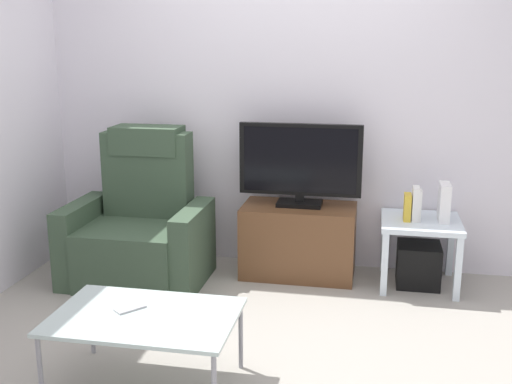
{
  "coord_description": "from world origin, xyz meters",
  "views": [
    {
      "loc": [
        0.64,
        -3.47,
        1.7
      ],
      "look_at": [
        -0.14,
        0.5,
        0.7
      ],
      "focal_mm": 43.62,
      "sensor_mm": 36.0,
      "label": 1
    }
  ],
  "objects_px": {
    "television": "(300,163)",
    "book_middle": "(415,204)",
    "recliner_armchair": "(140,228)",
    "tv_stand": "(298,240)",
    "book_leftmost": "(407,207)",
    "game_console": "(444,202)",
    "book_rightmost": "(419,205)",
    "side_table": "(421,230)",
    "cell_phone": "(130,308)",
    "subwoofer_box": "(418,265)",
    "coffee_table": "(145,319)"
  },
  "relations": [
    {
      "from": "book_leftmost",
      "to": "coffee_table",
      "type": "xyz_separation_m",
      "value": [
        -1.3,
        -1.62,
        -0.2
      ]
    },
    {
      "from": "book_middle",
      "to": "recliner_armchair",
      "type": "bearing_deg",
      "value": -173.55
    },
    {
      "from": "side_table",
      "to": "book_rightmost",
      "type": "distance_m",
      "value": 0.19
    },
    {
      "from": "side_table",
      "to": "cell_phone",
      "type": "bearing_deg",
      "value": -133.27
    },
    {
      "from": "tv_stand",
      "to": "coffee_table",
      "type": "relative_size",
      "value": 0.91
    },
    {
      "from": "television",
      "to": "recliner_armchair",
      "type": "bearing_deg",
      "value": -165.5
    },
    {
      "from": "book_rightmost",
      "to": "tv_stand",
      "type": "bearing_deg",
      "value": 176.44
    },
    {
      "from": "book_leftmost",
      "to": "cell_phone",
      "type": "distance_m",
      "value": 2.11
    },
    {
      "from": "subwoofer_box",
      "to": "cell_phone",
      "type": "bearing_deg",
      "value": -133.27
    },
    {
      "from": "recliner_armchair",
      "to": "game_console",
      "type": "relative_size",
      "value": 4.12
    },
    {
      "from": "book_leftmost",
      "to": "coffee_table",
      "type": "distance_m",
      "value": 2.09
    },
    {
      "from": "book_rightmost",
      "to": "coffee_table",
      "type": "relative_size",
      "value": 0.24
    },
    {
      "from": "book_middle",
      "to": "book_rightmost",
      "type": "bearing_deg",
      "value": 0.0
    },
    {
      "from": "tv_stand",
      "to": "book_middle",
      "type": "height_order",
      "value": "book_middle"
    },
    {
      "from": "game_console",
      "to": "coffee_table",
      "type": "relative_size",
      "value": 0.29
    },
    {
      "from": "book_leftmost",
      "to": "book_rightmost",
      "type": "xyz_separation_m",
      "value": [
        0.08,
        0.0,
        0.02
      ]
    },
    {
      "from": "side_table",
      "to": "subwoofer_box",
      "type": "xyz_separation_m",
      "value": [
        0.0,
        0.0,
        -0.25
      ]
    },
    {
      "from": "book_middle",
      "to": "coffee_table",
      "type": "distance_m",
      "value": 2.12
    },
    {
      "from": "television",
      "to": "book_middle",
      "type": "height_order",
      "value": "television"
    },
    {
      "from": "tv_stand",
      "to": "subwoofer_box",
      "type": "height_order",
      "value": "tv_stand"
    },
    {
      "from": "side_table",
      "to": "book_rightmost",
      "type": "bearing_deg",
      "value": -139.46
    },
    {
      "from": "side_table",
      "to": "game_console",
      "type": "relative_size",
      "value": 2.06
    },
    {
      "from": "book_rightmost",
      "to": "coffee_table",
      "type": "xyz_separation_m",
      "value": [
        -1.38,
        -1.62,
        -0.22
      ]
    },
    {
      "from": "book_rightmost",
      "to": "cell_phone",
      "type": "height_order",
      "value": "book_rightmost"
    },
    {
      "from": "television",
      "to": "side_table",
      "type": "xyz_separation_m",
      "value": [
        0.86,
        -0.05,
        -0.44
      ]
    },
    {
      "from": "television",
      "to": "game_console",
      "type": "distance_m",
      "value": 1.03
    },
    {
      "from": "book_middle",
      "to": "cell_phone",
      "type": "xyz_separation_m",
      "value": [
        -1.45,
        -1.57,
        -0.2
      ]
    },
    {
      "from": "game_console",
      "to": "coffee_table",
      "type": "distance_m",
      "value": 2.27
    },
    {
      "from": "recliner_armchair",
      "to": "side_table",
      "type": "xyz_separation_m",
      "value": [
        1.97,
        0.24,
        0.03
      ]
    },
    {
      "from": "tv_stand",
      "to": "side_table",
      "type": "height_order",
      "value": "tv_stand"
    },
    {
      "from": "tv_stand",
      "to": "cell_phone",
      "type": "xyz_separation_m",
      "value": [
        -0.64,
        -1.62,
        0.13
      ]
    },
    {
      "from": "coffee_table",
      "to": "cell_phone",
      "type": "relative_size",
      "value": 6.0
    },
    {
      "from": "game_console",
      "to": "book_leftmost",
      "type": "bearing_deg",
      "value": -173.02
    },
    {
      "from": "tv_stand",
      "to": "side_table",
      "type": "bearing_deg",
      "value": -2.13
    },
    {
      "from": "side_table",
      "to": "book_leftmost",
      "type": "relative_size",
      "value": 2.94
    },
    {
      "from": "side_table",
      "to": "book_rightmost",
      "type": "xyz_separation_m",
      "value": [
        -0.02,
        -0.02,
        0.19
      ]
    },
    {
      "from": "tv_stand",
      "to": "side_table",
      "type": "relative_size",
      "value": 1.51
    },
    {
      "from": "television",
      "to": "book_leftmost",
      "type": "bearing_deg",
      "value": -5.33
    },
    {
      "from": "book_leftmost",
      "to": "tv_stand",
      "type": "bearing_deg",
      "value": 176.09
    },
    {
      "from": "subwoofer_box",
      "to": "game_console",
      "type": "distance_m",
      "value": 0.48
    },
    {
      "from": "coffee_table",
      "to": "game_console",
      "type": "bearing_deg",
      "value": 46.78
    },
    {
      "from": "television",
      "to": "book_rightmost",
      "type": "relative_size",
      "value": 4.04
    },
    {
      "from": "tv_stand",
      "to": "book_rightmost",
      "type": "height_order",
      "value": "book_rightmost"
    },
    {
      "from": "recliner_armchair",
      "to": "game_console",
      "type": "bearing_deg",
      "value": 17.56
    },
    {
      "from": "recliner_armchair",
      "to": "book_middle",
      "type": "relative_size",
      "value": 4.56
    },
    {
      "from": "tv_stand",
      "to": "recliner_armchair",
      "type": "distance_m",
      "value": 1.15
    },
    {
      "from": "television",
      "to": "recliner_armchair",
      "type": "relative_size",
      "value": 0.81
    },
    {
      "from": "tv_stand",
      "to": "game_console",
      "type": "relative_size",
      "value": 3.11
    },
    {
      "from": "recliner_armchair",
      "to": "book_rightmost",
      "type": "relative_size",
      "value": 4.98
    },
    {
      "from": "television",
      "to": "book_leftmost",
      "type": "relative_size",
      "value": 4.77
    }
  ]
}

